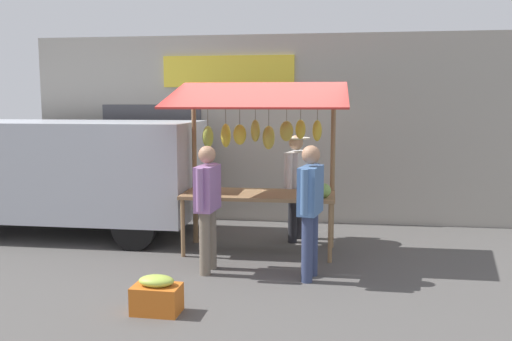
% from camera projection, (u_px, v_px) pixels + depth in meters
% --- Properties ---
extents(ground_plane, '(40.00, 40.00, 0.00)m').
position_uv_depth(ground_plane, '(259.00, 252.00, 7.93)').
color(ground_plane, '#514F4C').
extents(street_backdrop, '(9.00, 0.30, 3.40)m').
position_uv_depth(street_backdrop, '(272.00, 129.00, 9.88)').
color(street_backdrop, '#9E998E').
rests_on(street_backdrop, ground).
extents(market_stall, '(2.50, 1.46, 2.50)m').
position_uv_depth(market_stall, '(261.00, 146.00, 7.79)').
color(market_stall, olive).
rests_on(market_stall, ground).
extents(vendor_with_sunhat, '(0.44, 0.70, 1.68)m').
position_uv_depth(vendor_with_sunhat, '(296.00, 178.00, 8.47)').
color(vendor_with_sunhat, '#232328').
rests_on(vendor_with_sunhat, ground).
extents(shopper_in_grey_tee, '(0.32, 0.70, 1.68)m').
position_uv_depth(shopper_in_grey_tee, '(310.00, 202.00, 6.61)').
color(shopper_in_grey_tee, navy).
rests_on(shopper_in_grey_tee, ground).
extents(shopper_with_ponytail, '(0.26, 0.70, 1.65)m').
position_uv_depth(shopper_with_ponytail, '(208.00, 200.00, 6.89)').
color(shopper_with_ponytail, '#726656').
rests_on(shopper_with_ponytail, ground).
extents(parked_van, '(4.41, 1.88, 1.88)m').
position_uv_depth(parked_van, '(57.00, 167.00, 8.95)').
color(parked_van, silver).
rests_on(parked_van, ground).
extents(produce_crate_near, '(0.50, 0.34, 0.41)m').
position_uv_depth(produce_crate_near, '(157.00, 296.00, 5.61)').
color(produce_crate_near, '#D1661E').
rests_on(produce_crate_near, ground).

